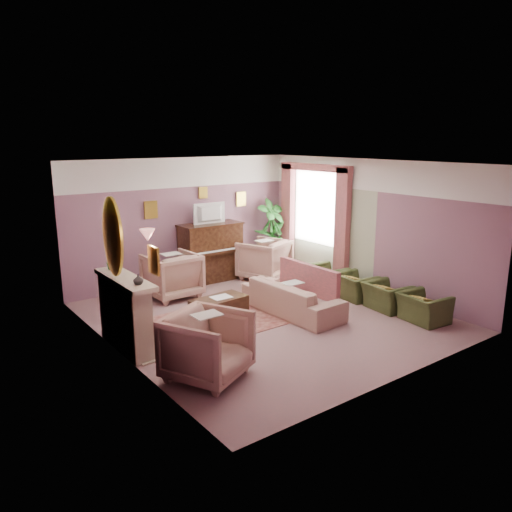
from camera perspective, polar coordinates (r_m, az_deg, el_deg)
floor at (r=9.26m, az=1.03°, el=-6.98°), size 5.50×6.00×0.01m
ceiling at (r=8.69m, az=1.10°, el=10.58°), size 5.50×6.00×0.01m
wall_back at (r=11.35m, az=-8.26°, el=4.02°), size 5.50×0.02×2.80m
wall_front at (r=6.82m, az=16.69°, el=-2.73°), size 5.50×0.02×2.80m
wall_left at (r=7.55m, az=-15.68°, el=-1.12°), size 0.02×6.00×2.80m
wall_right at (r=10.75m, az=12.76°, el=3.29°), size 0.02×6.00×2.80m
picture_rail_band at (r=11.22m, az=-8.43°, el=9.43°), size 5.50×0.01×0.65m
stripe_panel at (r=11.67m, az=7.80°, el=2.66°), size 0.01×3.00×2.15m
fireplace_surround at (r=8.03m, az=-14.75°, el=-6.54°), size 0.30×1.40×1.10m
fireplace_inset at (r=8.12m, az=-14.03°, el=-7.41°), size 0.18×0.72×0.68m
fire_ember at (r=8.20m, az=-13.70°, el=-8.53°), size 0.06×0.54×0.10m
mantel_shelf at (r=7.87m, az=-14.79°, el=-2.59°), size 0.40×1.55×0.07m
hearth at (r=8.30m, az=-13.23°, el=-9.79°), size 0.55×1.50×0.02m
mirror_frame at (r=7.67m, az=-16.06°, el=2.13°), size 0.04×0.72×1.20m
mirror_glass at (r=7.67m, az=-15.89°, el=2.16°), size 0.01×0.60×1.06m
sconce_shade at (r=6.71m, az=-12.31°, el=2.35°), size 0.20×0.20×0.16m
piano at (r=11.47m, az=-5.18°, el=0.38°), size 1.40×0.60×1.30m
piano_keyshelf at (r=11.16m, az=-4.25°, el=0.40°), size 1.30×0.12×0.06m
piano_keys at (r=11.16m, az=-4.25°, el=0.60°), size 1.20×0.08×0.02m
piano_top at (r=11.34m, az=-5.25°, el=3.63°), size 1.45×0.65×0.04m
television at (r=11.25m, az=-5.15°, el=5.05°), size 0.80×0.12×0.48m
print_back_left at (r=10.92m, az=-11.92°, el=5.19°), size 0.30×0.03×0.38m
print_back_right at (r=12.07m, az=-1.73°, el=6.53°), size 0.26×0.03×0.34m
print_back_mid at (r=11.48m, az=-6.06°, el=7.21°), size 0.22×0.03×0.26m
print_left_wall at (r=6.41m, az=-11.61°, el=-0.49°), size 0.03×0.28×0.36m
window_blind at (r=11.72m, az=6.91°, el=5.84°), size 0.03×1.40×1.80m
curtain_left at (r=11.08m, az=9.83°, el=3.21°), size 0.16×0.34×2.60m
curtain_right at (r=12.40m, az=3.66°, el=4.46°), size 0.16×0.34×2.60m
pelmet at (r=11.58m, az=6.74°, el=10.03°), size 0.16×2.20×0.16m
mantel_plant at (r=8.33m, az=-16.23°, el=-0.60°), size 0.16×0.16×0.28m
mantel_vase at (r=7.40m, az=-13.31°, el=-2.64°), size 0.16×0.16×0.16m
area_rug at (r=9.16m, az=-3.81°, el=-7.22°), size 2.53×1.85×0.01m
coffee_table at (r=8.98m, az=-4.25°, el=-6.16°), size 1.04×0.59×0.45m
table_paper at (r=8.93m, az=-4.00°, el=-4.71°), size 0.35×0.28×0.01m
sofa at (r=9.35m, az=4.17°, el=-4.10°), size 0.69×2.08×0.84m
sofa_throw at (r=9.55m, az=6.01°, el=-2.63°), size 0.11×1.58×0.58m
floral_armchair_left at (r=10.39m, az=-9.61°, el=-1.92°), size 0.99×0.99×1.03m
floral_armchair_right at (r=11.54m, az=0.94°, el=-0.17°), size 0.99×0.99×1.03m
floral_armchair_front at (r=6.90m, az=-5.56°, el=-9.84°), size 0.99×0.99×1.03m
olive_chair_a at (r=9.42m, az=18.63°, el=-5.14°), size 0.56×0.80×0.69m
olive_chair_b at (r=9.88m, az=14.74°, el=-4.01°), size 0.56×0.80×0.69m
olive_chair_c at (r=10.38m, az=11.22°, el=-2.97°), size 0.56×0.80×0.69m
olive_chair_d at (r=10.92m, az=8.05°, el=-2.02°), size 0.56×0.80×0.69m
side_table at (r=12.43m, az=1.94°, el=0.03°), size 0.52×0.52×0.70m
side_plant_big at (r=12.32m, az=1.96°, el=2.38°), size 0.30×0.30×0.34m
side_plant_small at (r=12.32m, az=2.68°, el=2.24°), size 0.16×0.16×0.28m
palm_pot at (r=12.46m, az=1.76°, el=-0.79°), size 0.34×0.34×0.34m
palm_plant at (r=12.27m, az=1.79°, el=3.24°), size 0.76×0.76×1.44m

